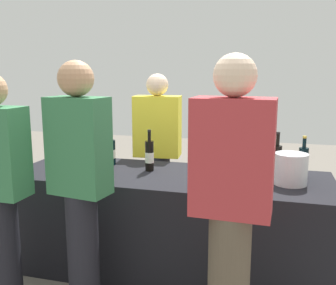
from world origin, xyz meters
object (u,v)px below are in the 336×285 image
(wine_bottle_1, at_px, (111,152))
(wine_bottle_5, at_px, (303,162))
(wine_glass_2, at_px, (217,172))
(wine_glass_0, at_px, (107,163))
(guest_1, at_px, (80,180))
(guest_2, at_px, (231,200))
(wine_bottle_0, at_px, (101,149))
(wine_bottle_2, at_px, (149,155))
(wine_glass_1, at_px, (201,169))
(wine_bottle_4, at_px, (277,161))
(wine_bottle_3, at_px, (252,163))
(wine_glass_3, at_px, (235,173))
(ice_bucket, at_px, (291,169))
(server_pouring, at_px, (158,150))

(wine_bottle_1, xyz_separation_m, wine_bottle_5, (1.54, 0.01, 0.01))
(wine_glass_2, bearing_deg, wine_glass_0, 178.03)
(guest_1, height_order, guest_2, guest_2)
(wine_bottle_0, relative_size, wine_bottle_2, 1.00)
(wine_glass_0, height_order, wine_glass_1, wine_glass_1)
(wine_bottle_0, xyz_separation_m, wine_bottle_4, (1.46, -0.06, 0.00))
(wine_bottle_3, bearing_deg, wine_bottle_5, 10.20)
(wine_bottle_1, xyz_separation_m, guest_1, (0.16, -0.84, 0.00))
(wine_bottle_1, height_order, guest_2, guest_2)
(wine_glass_2, distance_m, wine_glass_3, 0.13)
(wine_bottle_5, relative_size, wine_glass_1, 2.14)
(wine_bottle_5, height_order, guest_1, guest_1)
(wine_glass_1, xyz_separation_m, ice_bucket, (0.61, 0.15, 0.00))
(ice_bucket, relative_size, guest_1, 0.14)
(wine_glass_3, bearing_deg, wine_bottle_0, 162.36)
(wine_bottle_2, bearing_deg, wine_glass_1, -27.99)
(wine_bottle_4, distance_m, wine_glass_3, 0.42)
(wine_glass_0, xyz_separation_m, server_pouring, (0.14, 0.84, -0.05))
(wine_bottle_1, xyz_separation_m, wine_glass_0, (0.11, -0.32, -0.02))
(guest_1, bearing_deg, wine_glass_0, 104.41)
(wine_bottle_0, distance_m, wine_bottle_3, 1.28)
(wine_bottle_4, xyz_separation_m, wine_glass_2, (-0.40, -0.33, -0.03))
(wine_bottle_1, distance_m, wine_glass_1, 0.91)
(ice_bucket, bearing_deg, wine_bottle_0, 171.49)
(wine_bottle_2, distance_m, wine_glass_2, 0.62)
(server_pouring, bearing_deg, wine_glass_0, 74.77)
(wine_bottle_3, bearing_deg, wine_glass_2, -127.41)
(wine_bottle_5, bearing_deg, ice_bucket, -115.32)
(wine_glass_0, relative_size, wine_glass_2, 0.98)
(wine_bottle_5, relative_size, guest_1, 0.19)
(wine_bottle_0, height_order, wine_bottle_4, wine_bottle_4)
(wine_bottle_3, distance_m, server_pouring, 1.09)
(wine_bottle_0, xyz_separation_m, server_pouring, (0.36, 0.49, -0.08))
(ice_bucket, height_order, guest_1, guest_1)
(wine_bottle_4, height_order, server_pouring, server_pouring)
(wine_glass_2, bearing_deg, wine_glass_3, 2.41)
(wine_bottle_4, height_order, wine_bottle_5, wine_bottle_4)
(wine_glass_0, height_order, ice_bucket, ice_bucket)
(wine_bottle_3, bearing_deg, wine_bottle_0, 175.64)
(wine_bottle_4, bearing_deg, ice_bucket, -61.97)
(wine_bottle_1, relative_size, wine_glass_1, 2.03)
(wine_bottle_1, relative_size, wine_bottle_4, 0.88)
(wine_bottle_5, xyz_separation_m, ice_bucket, (-0.10, -0.20, -0.01))
(wine_bottle_0, bearing_deg, wine_bottle_2, -16.15)
(wine_bottle_3, xyz_separation_m, wine_bottle_4, (0.18, 0.04, 0.02))
(wine_bottle_1, relative_size, wine_glass_3, 2.29)
(wine_bottle_4, relative_size, wine_glass_0, 2.61)
(wine_bottle_4, bearing_deg, wine_glass_3, -130.68)
(wine_bottle_5, xyz_separation_m, server_pouring, (-1.29, 0.52, -0.08))
(wine_bottle_2, bearing_deg, guest_2, -49.62)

